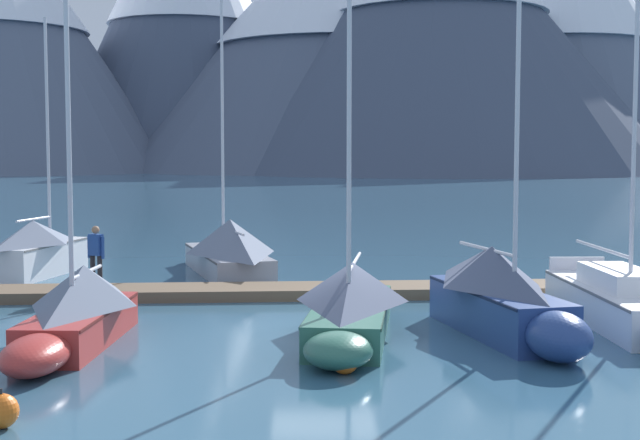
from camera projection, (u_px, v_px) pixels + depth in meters
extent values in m
plane|color=#335B75|center=(324.00, 323.00, 21.21)|extent=(700.00, 700.00, 0.00)
cone|color=#424C60|center=(185.00, 17.00, 195.01)|extent=(60.89, 60.89, 66.52)
cone|color=#4C566B|center=(341.00, 38.00, 187.77)|extent=(95.14, 95.14, 55.34)
cone|color=#424C60|center=(439.00, 33.00, 172.04)|extent=(89.43, 89.43, 53.53)
cone|color=slate|center=(552.00, 20.00, 188.03)|extent=(68.92, 68.92, 63.04)
cube|color=brown|center=(321.00, 291.00, 25.18)|extent=(21.52, 2.89, 0.30)
cylinder|color=#38383D|center=(323.00, 296.00, 24.42)|extent=(20.58, 1.27, 0.24)
cylinder|color=#38383D|center=(319.00, 288.00, 25.95)|extent=(20.58, 1.27, 0.24)
cube|color=silver|center=(39.00, 259.00, 29.32)|extent=(2.23, 4.65, 1.08)
ellipsoid|color=silver|center=(73.00, 251.00, 31.79)|extent=(1.47, 1.83, 1.02)
cube|color=slate|center=(38.00, 244.00, 29.28)|extent=(2.25, 4.57, 0.06)
cylinder|color=silver|center=(48.00, 130.00, 29.79)|extent=(0.10, 0.10, 7.42)
cylinder|color=silver|center=(34.00, 219.00, 28.95)|extent=(0.50, 2.14, 0.08)
pyramid|color=slate|center=(33.00, 232.00, 28.92)|extent=(2.30, 3.82, 0.77)
cube|color=#B2332D|center=(80.00, 326.00, 18.95)|extent=(1.59, 4.70, 0.76)
ellipsoid|color=#B2332D|center=(36.00, 355.00, 16.28)|extent=(1.27, 2.16, 0.72)
cube|color=#501614|center=(80.00, 310.00, 18.93)|extent=(1.63, 4.61, 0.06)
cylinder|color=silver|center=(69.00, 133.00, 18.15)|extent=(0.10, 0.10, 7.38)
cylinder|color=silver|center=(87.00, 272.00, 19.43)|extent=(0.18, 2.10, 0.08)
pyramid|color=slate|center=(84.00, 285.00, 19.24)|extent=(1.80, 3.78, 0.88)
cube|color=#93939E|center=(228.00, 262.00, 29.73)|extent=(3.51, 6.42, 0.76)
ellipsoid|color=#93939E|center=(210.00, 252.00, 32.87)|extent=(1.87, 1.66, 0.72)
cube|color=#424247|center=(227.00, 252.00, 29.70)|extent=(3.52, 6.32, 0.06)
cylinder|color=silver|center=(222.00, 126.00, 30.03)|extent=(0.10, 0.10, 8.34)
cylinder|color=silver|center=(233.00, 231.00, 28.77)|extent=(0.98, 3.08, 0.08)
pyramid|color=slate|center=(230.00, 236.00, 29.22)|extent=(3.41, 5.31, 1.10)
cube|color=#336B56|center=(351.00, 320.00, 19.75)|extent=(2.24, 5.71, 0.73)
ellipsoid|color=#336B56|center=(338.00, 350.00, 16.73)|extent=(1.51, 1.72, 0.69)
cube|color=#163027|center=(351.00, 305.00, 19.73)|extent=(2.27, 5.61, 0.06)
cylinder|color=silver|center=(349.00, 141.00, 18.82)|extent=(0.10, 0.10, 7.12)
cylinder|color=silver|center=(355.00, 262.00, 20.78)|extent=(0.53, 3.50, 0.08)
pyramid|color=#4C5670|center=(352.00, 281.00, 20.10)|extent=(2.35, 4.64, 0.87)
cube|color=navy|center=(498.00, 312.00, 19.88)|extent=(2.43, 5.06, 1.03)
ellipsoid|color=navy|center=(558.00, 337.00, 17.24)|extent=(1.52, 1.87, 0.98)
cube|color=#121D39|center=(498.00, 291.00, 19.84)|extent=(2.45, 4.97, 0.06)
cylinder|color=silver|center=(517.00, 113.00, 18.78)|extent=(0.10, 0.10, 7.72)
cylinder|color=silver|center=(486.00, 249.00, 20.45)|extent=(0.73, 2.91, 0.08)
pyramid|color=#4C5670|center=(492.00, 266.00, 20.16)|extent=(2.46, 4.16, 0.92)
cube|color=white|center=(616.00, 305.00, 21.18)|extent=(1.71, 6.27, 0.87)
cube|color=slate|center=(617.00, 289.00, 21.15)|extent=(1.75, 6.15, 0.06)
cylinder|color=silver|center=(634.00, 143.00, 20.06)|extent=(0.10, 0.10, 6.81)
cylinder|color=silver|center=(602.00, 249.00, 22.19)|extent=(0.13, 3.87, 0.08)
cube|color=white|center=(620.00, 278.00, 20.97)|extent=(1.18, 2.83, 0.47)
cube|color=silver|center=(577.00, 264.00, 24.16)|extent=(1.48, 0.12, 0.36)
cylinder|color=#232328|center=(100.00, 271.00, 25.06)|extent=(0.14, 0.14, 0.86)
cylinder|color=#232328|center=(93.00, 270.00, 25.18)|extent=(0.14, 0.14, 0.86)
cube|color=#234793|center=(96.00, 245.00, 25.06)|extent=(0.44, 0.37, 0.60)
sphere|color=#A37556|center=(96.00, 230.00, 25.03)|extent=(0.22, 0.22, 0.22)
cylinder|color=#234793|center=(103.00, 248.00, 24.95)|extent=(0.09, 0.09, 0.62)
cylinder|color=#234793|center=(89.00, 247.00, 25.18)|extent=(0.09, 0.09, 0.62)
sphere|color=orange|center=(1.00, 411.00, 13.17)|extent=(0.52, 0.52, 0.52)
cylinder|color=#262628|center=(1.00, 391.00, 13.15)|extent=(0.06, 0.06, 0.08)
sphere|color=orange|center=(345.00, 360.00, 16.38)|extent=(0.52, 0.52, 0.52)
cylinder|color=#262628|center=(345.00, 344.00, 16.36)|extent=(0.06, 0.06, 0.08)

